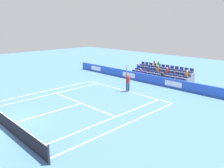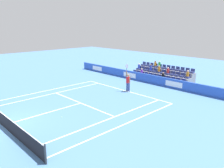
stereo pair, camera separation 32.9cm
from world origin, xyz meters
name	(u,v)px [view 2 (the right image)]	position (x,y,z in m)	size (l,w,h in m)	color
ground_plane	(2,126)	(0.00, 0.00, 0.00)	(80.00, 80.00, 0.00)	#4C7AB2
line_baseline	(125,91)	(0.00, -11.89, 0.00)	(10.97, 0.10, 0.01)	white
line_service	(81,103)	(0.00, -6.40, 0.00)	(8.23, 0.10, 0.01)	white
line_centre_service	(47,113)	(0.00, -3.20, 0.00)	(0.10, 6.40, 0.01)	white
line_singles_sideline_left	(52,94)	(4.12, -5.95, 0.00)	(0.10, 11.89, 0.01)	white
line_singles_sideline_right	(110,118)	(-4.12, -5.95, 0.00)	(0.10, 11.89, 0.01)	white
line_doubles_sideline_left	(45,91)	(5.49, -5.95, 0.00)	(0.10, 11.89, 0.01)	white
line_doubles_sideline_right	(124,124)	(-5.49, -5.95, 0.00)	(0.10, 11.89, 0.01)	white
line_centre_mark	(124,91)	(0.00, -11.79, 0.00)	(0.10, 0.20, 0.01)	white
sponsor_barrier	(150,79)	(0.00, -16.15, 0.50)	(24.61, 0.22, 1.00)	blue
tennis_net	(2,119)	(0.00, 0.00, 0.49)	(11.97, 0.10, 1.07)	#33383D
tennis_player	(128,82)	(-0.45, -11.87, 0.99)	(0.53, 0.37, 2.85)	navy
stadium_stand	(162,76)	(0.01, -18.46, 0.55)	(7.44, 2.85, 2.16)	gray
loose_tennis_ball	(62,117)	(-1.57, -3.56, 0.03)	(0.07, 0.07, 0.07)	#D1E533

